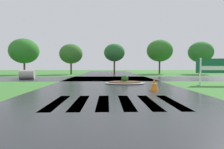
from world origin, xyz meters
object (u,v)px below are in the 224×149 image
Objects in this scene: estate_billboard at (216,67)px; traffic_cone at (154,84)px; median_island at (125,82)px; drainage_pipe_stack at (27,75)px.

estate_billboard is 3.87× the size of traffic_cone.
estate_billboard is 6.33m from traffic_cone.
median_island is at bearing 105.73° from traffic_cone.
median_island is 4.73m from traffic_cone.
estate_billboard is at bearing -21.96° from drainage_pipe_stack.
drainage_pipe_stack is at bearing 151.42° from median_island.
estate_billboard reaches higher than traffic_cone.
drainage_pipe_stack reaches higher than traffic_cone.
median_island is at bearing -28.58° from drainage_pipe_stack.
drainage_pipe_stack is at bearing -16.29° from estate_billboard.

